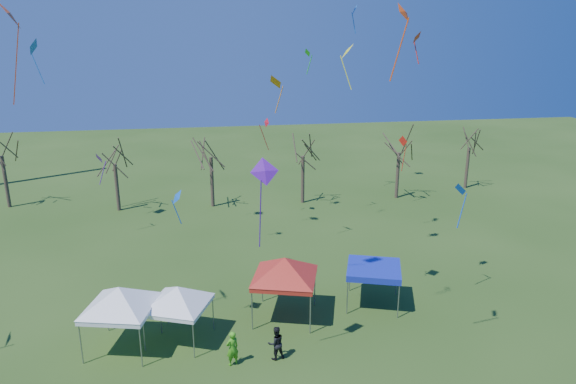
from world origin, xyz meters
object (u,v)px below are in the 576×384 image
object	(u,v)px
tree_1	(113,147)
tree_5	(471,133)
tent_blue	(374,270)
person_green	(232,348)
tree_4	(400,136)
person_dark	(276,343)
tree_3	(303,139)
tent_white_mid	(178,290)
tent_red	(285,262)
tree_2	(210,139)
tent_white_west	(119,291)

from	to	relation	value
tree_1	tree_5	size ratio (longest dim) A/B	1.01
tent_blue	person_green	bearing A→B (deg)	-152.18
tree_4	person_dark	world-z (taller)	tree_4
person_dark	tree_3	bearing A→B (deg)	-116.53
tent_white_mid	tent_red	xyz separation A→B (m)	(5.65, 1.35, 0.50)
tree_1	tent_white_mid	bearing A→B (deg)	-74.89
person_dark	tree_4	bearing A→B (deg)	-134.93
tent_white_mid	tent_blue	xyz separation A→B (m)	(10.91, 1.90, -0.64)
person_green	person_dark	world-z (taller)	person_green
tree_1	person_dark	xyz separation A→B (m)	(10.58, -24.70, -4.95)
tent_red	person_green	size ratio (longest dim) A/B	2.55
tree_2	tent_red	xyz separation A→B (m)	(3.26, -20.64, -2.98)
tree_2	tent_blue	bearing A→B (deg)	-67.03
tree_1	person_green	bearing A→B (deg)	-71.10
tree_5	person_dark	distance (m)	35.74
tree_3	tent_blue	world-z (taller)	tree_3
tree_4	tent_white_mid	size ratio (longest dim) A/B	2.16
tent_white_mid	tent_white_west	bearing A→B (deg)	-175.15
person_green	person_dark	distance (m)	2.09
tree_1	person_green	distance (m)	26.68
tent_red	tree_1	bearing A→B (deg)	119.14
tree_2	tent_white_mid	xyz separation A→B (m)	(-2.39, -21.99, -3.49)
tree_2	tent_white_mid	world-z (taller)	tree_2
tree_1	tree_5	bearing A→B (deg)	2.35
tree_4	person_green	xyz separation A→B (m)	(-17.63, -24.16, -5.19)
tree_5	person_green	distance (m)	37.24
tree_3	person_dark	xyz separation A→B (m)	(-6.22, -24.10, -5.23)
tree_3	person_green	size ratio (longest dim) A/B	4.55
tree_2	person_dark	world-z (taller)	tree_2
tree_4	tree_1	bearing A→B (deg)	178.58
tree_4	tent_white_mid	distance (m)	29.70
tent_white_west	tent_blue	xyz separation A→B (m)	(13.66, 2.13, -0.95)
tree_2	tent_white_west	bearing A→B (deg)	-103.03
tent_red	person_dark	xyz separation A→B (m)	(-1.08, -3.79, -2.46)
tree_5	person_green	world-z (taller)	tree_5
tree_4	tent_blue	xyz separation A→B (m)	(-9.21, -19.72, -3.90)
tree_3	tree_1	bearing A→B (deg)	177.94
tree_4	tent_red	size ratio (longest dim) A/B	1.78
tent_red	tree_5	bearing A→B (deg)	44.37
tree_1	tree_2	bearing A→B (deg)	-1.85
tree_1	person_green	xyz separation A→B (m)	(8.49, -24.81, -4.92)
tree_3	tent_blue	xyz separation A→B (m)	(0.12, -19.76, -3.92)
tree_4	tent_white_mid	bearing A→B (deg)	-132.94
tree_4	tent_white_mid	xyz separation A→B (m)	(-20.11, -21.61, -3.25)
tree_5	tree_4	bearing A→B (deg)	-166.15
tree_2	tree_5	bearing A→B (deg)	3.70
tree_5	person_green	xyz separation A→B (m)	(-25.99, -26.23, -4.86)
tree_3	tent_white_west	size ratio (longest dim) A/B	1.87
tree_5	tent_red	size ratio (longest dim) A/B	1.68
tree_2	tree_4	size ratio (longest dim) A/B	1.04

